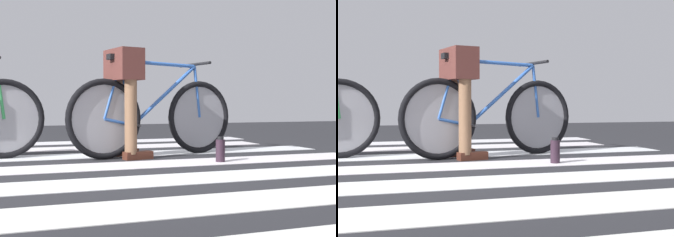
{
  "view_description": "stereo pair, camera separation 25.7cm",
  "coord_description": "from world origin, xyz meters",
  "views": [
    {
      "loc": [
        -0.43,
        -3.49,
        0.52
      ],
      "look_at": [
        1.12,
        0.86,
        0.37
      ],
      "focal_mm": 49.93,
      "sensor_mm": 36.0,
      "label": 1
    },
    {
      "loc": [
        -0.17,
        -3.49,
        0.52
      ],
      "look_at": [
        1.12,
        0.86,
        0.37
      ],
      "focal_mm": 49.93,
      "sensor_mm": 36.0,
      "label": 2
    }
  ],
  "objects": [
    {
      "name": "cyclist_1_of_2",
      "position": [
        0.61,
        0.61,
        0.66
      ],
      "size": [
        0.38,
        0.45,
        0.98
      ],
      "rotation": [
        0.0,
        0.0,
        0.2
      ],
      "color": "brown",
      "rests_on": "ground"
    },
    {
      "name": "ground",
      "position": [
        0.0,
        0.0,
        0.01
      ],
      "size": [
        18.0,
        14.0,
        0.02
      ],
      "color": "#242428"
    },
    {
      "name": "bicycle_1_of_2",
      "position": [
        0.92,
        0.67,
        0.41
      ],
      "size": [
        1.71,
        0.56,
        0.93
      ],
      "rotation": [
        0.0,
        0.0,
        0.2
      ],
      "color": "black",
      "rests_on": "ground"
    },
    {
      "name": "crosswalk_markings",
      "position": [
        0.04,
        0.12,
        0.02
      ],
      "size": [
        5.47,
        4.98,
        0.0
      ],
      "color": "silver",
      "rests_on": "ground"
    },
    {
      "name": "water_bottle",
      "position": [
        1.3,
        0.06,
        0.12
      ],
      "size": [
        0.08,
        0.08,
        0.22
      ],
      "color": "#2C1C29",
      "rests_on": "ground"
    }
  ]
}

